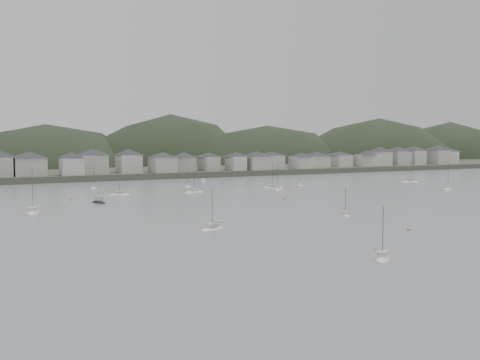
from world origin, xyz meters
TOP-DOWN VIEW (x-y plane):
  - ground at (0.00, 0.00)m, footprint 900.00×900.00m
  - far_shore_land at (0.00, 295.00)m, footprint 900.00×250.00m
  - forested_ridge at (4.83, 269.40)m, footprint 851.55×103.94m
  - waterfront_town at (50.59, 183.34)m, footprint 451.48×28.46m
  - moored_fleet at (-9.60, 71.28)m, footprint 265.01×174.57m
  - motor_launch_far at (-45.58, 82.11)m, footprint 4.34×7.72m
  - mooring_buoys at (0.02, 57.88)m, footprint 178.96×134.58m

SIDE VIEW (x-z plane):
  - forested_ridge at x=4.83m, z-range -62.57..40.00m
  - ground at x=0.00m, z-range 0.00..0.00m
  - mooring_buoys at x=0.02m, z-range -0.20..0.50m
  - moored_fleet at x=-9.60m, z-range -6.18..6.53m
  - motor_launch_far at x=-45.58m, z-range -1.58..2.17m
  - far_shore_land at x=0.00m, z-range 0.00..3.00m
  - waterfront_town at x=50.59m, z-range 2.20..15.12m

